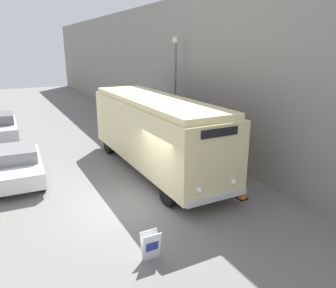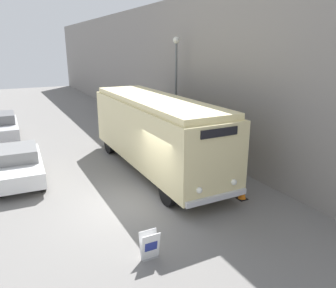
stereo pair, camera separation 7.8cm
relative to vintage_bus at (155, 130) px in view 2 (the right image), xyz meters
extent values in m
plane|color=slate|center=(-2.51, -2.84, -1.95)|extent=(80.00, 80.00, 0.00)
cube|color=gray|center=(3.55, 7.16, 2.19)|extent=(0.30, 60.00, 8.29)
cylinder|color=black|center=(-1.15, -3.46, -1.42)|extent=(0.28, 1.07, 1.07)
cylinder|color=black|center=(1.15, -3.46, -1.42)|extent=(0.28, 1.07, 1.07)
cylinder|color=black|center=(-1.15, 3.48, -1.42)|extent=(0.28, 1.07, 1.07)
cylinder|color=black|center=(1.15, 3.48, -1.42)|extent=(0.28, 1.07, 1.07)
cube|color=beige|center=(0.00, 0.01, -0.08)|extent=(2.61, 9.74, 2.68)
cube|color=#F8E8A7|center=(0.00, 0.01, 1.38)|extent=(2.40, 9.35, 0.24)
cube|color=silver|center=(0.00, -4.92, -1.30)|extent=(2.48, 0.12, 0.20)
sphere|color=white|center=(-0.72, -4.89, -0.87)|extent=(0.22, 0.22, 0.22)
sphere|color=white|center=(0.72, -4.89, -0.87)|extent=(0.22, 0.22, 0.22)
cube|color=black|center=(0.00, -4.88, 1.01)|extent=(1.44, 0.06, 0.28)
cube|color=gray|center=(-3.06, -6.06, -1.95)|extent=(0.47, 0.18, 0.01)
cube|color=white|center=(-3.06, -6.14, -1.55)|extent=(0.53, 0.17, 0.81)
cube|color=white|center=(-3.06, -5.99, -1.55)|extent=(0.53, 0.17, 0.81)
cube|color=navy|center=(-3.06, -6.15, -1.53)|extent=(0.37, 0.06, 0.28)
cylinder|color=#595E60|center=(2.69, 2.92, 0.97)|extent=(0.12, 0.12, 5.85)
sphere|color=silver|center=(2.69, 2.92, 4.01)|extent=(0.36, 0.36, 0.36)
cylinder|color=black|center=(-5.08, 0.02, -1.64)|extent=(0.22, 0.63, 0.63)
cylinder|color=black|center=(-4.92, 3.07, -1.64)|extent=(0.22, 0.63, 0.63)
cube|color=silver|center=(-5.84, 1.59, -1.32)|extent=(2.17, 4.55, 0.64)
cube|color=gray|center=(-5.83, 1.70, -0.74)|extent=(1.75, 2.09, 0.52)
cylinder|color=black|center=(-5.50, 7.80, -1.62)|extent=(0.22, 0.67, 0.67)
cylinder|color=black|center=(-5.42, 11.19, -1.62)|extent=(0.22, 0.67, 0.67)
cube|color=#B7B7BC|center=(-6.20, 9.51, -1.28)|extent=(1.86, 4.83, 0.67)
cube|color=slate|center=(-6.20, 9.63, -0.65)|extent=(1.54, 2.19, 0.58)
cube|color=black|center=(1.61, -4.35, -1.94)|extent=(0.36, 0.36, 0.03)
cone|color=orange|center=(1.61, -4.35, -1.64)|extent=(0.30, 0.30, 0.58)
camera|label=1|loc=(-6.28, -13.18, 3.69)|focal=35.00mm
camera|label=2|loc=(-6.21, -13.21, 3.69)|focal=35.00mm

